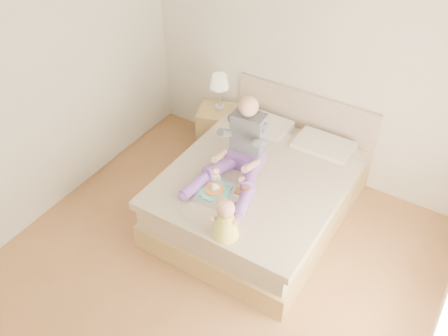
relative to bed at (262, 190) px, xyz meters
The scene contains 7 objects.
room 1.61m from the bed, 85.70° to the right, with size 4.02×4.22×2.71m.
bed is the anchor object (origin of this frame).
nightstand 1.23m from the bed, 144.73° to the left, with size 0.59×0.56×0.58m.
lamp 1.39m from the bed, 143.37° to the left, with size 0.22×0.22×0.46m.
adult 0.58m from the bed, 141.79° to the right, with size 0.69×1.01×0.82m.
tray 0.65m from the bed, 103.17° to the right, with size 0.56×0.47×0.14m.
baby 1.08m from the bed, 81.17° to the right, with size 0.28×0.37×0.41m.
Camera 1 is at (1.74, -2.45, 3.92)m, focal length 40.00 mm.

